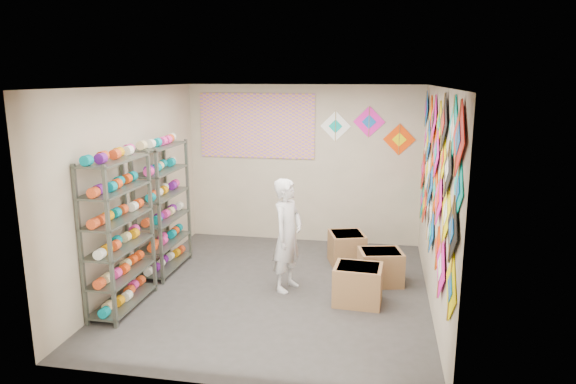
% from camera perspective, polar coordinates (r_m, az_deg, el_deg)
% --- Properties ---
extents(ground, '(4.50, 4.50, 0.00)m').
position_cam_1_polar(ground, '(7.06, -1.26, -10.84)').
color(ground, '#33302D').
extents(room_walls, '(4.50, 4.50, 4.50)m').
position_cam_1_polar(room_walls, '(6.58, -1.33, 2.40)').
color(room_walls, tan).
rests_on(room_walls, ground).
extents(shelf_rack_front, '(0.40, 1.10, 1.90)m').
position_cam_1_polar(shelf_rack_front, '(6.58, -18.28, -4.49)').
color(shelf_rack_front, '#4C5147').
rests_on(shelf_rack_front, ground).
extents(shelf_rack_back, '(0.40, 1.10, 1.90)m').
position_cam_1_polar(shelf_rack_back, '(7.70, -13.70, -1.75)').
color(shelf_rack_back, '#4C5147').
rests_on(shelf_rack_back, ground).
extents(string_spools, '(0.12, 2.36, 0.12)m').
position_cam_1_polar(string_spools, '(7.11, -15.85, -2.27)').
color(string_spools, '#F83196').
rests_on(string_spools, ground).
extents(kite_wall_display, '(0.06, 4.32, 2.11)m').
position_cam_1_polar(kite_wall_display, '(6.47, 16.08, 1.73)').
color(kite_wall_display, '#F1DC00').
rests_on(kite_wall_display, room_walls).
extents(back_wall_kites, '(1.57, 0.02, 0.81)m').
position_cam_1_polar(back_wall_kites, '(8.62, 8.92, 6.90)').
color(back_wall_kites, white).
rests_on(back_wall_kites, room_walls).
extents(poster, '(2.00, 0.01, 1.10)m').
position_cam_1_polar(poster, '(8.87, -3.49, 7.34)').
color(poster, '#9755B8').
rests_on(poster, room_walls).
extents(shopkeeper, '(0.78, 0.70, 1.52)m').
position_cam_1_polar(shopkeeper, '(6.85, -0.06, -4.80)').
color(shopkeeper, silver).
rests_on(shopkeeper, ground).
extents(carton_a, '(0.62, 0.53, 0.49)m').
position_cam_1_polar(carton_a, '(6.66, 7.76, -10.15)').
color(carton_a, olive).
rests_on(carton_a, ground).
extents(carton_b, '(0.67, 0.59, 0.47)m').
position_cam_1_polar(carton_b, '(7.31, 10.21, -8.21)').
color(carton_b, olive).
rests_on(carton_b, ground).
extents(carton_c, '(0.64, 0.67, 0.48)m').
position_cam_1_polar(carton_c, '(7.98, 6.54, -6.25)').
color(carton_c, olive).
rests_on(carton_c, ground).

